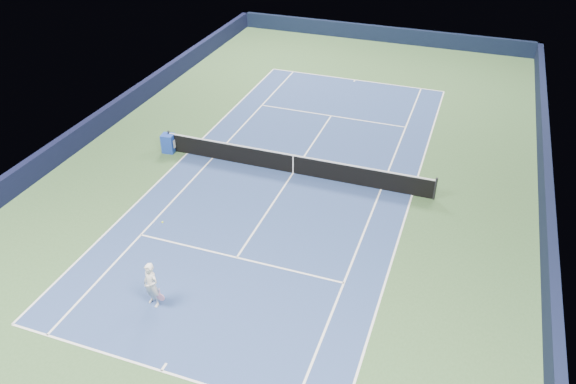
% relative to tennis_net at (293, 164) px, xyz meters
% --- Properties ---
extents(ground, '(40.00, 40.00, 0.00)m').
position_rel_tennis_net_xyz_m(ground, '(0.00, 0.00, -0.50)').
color(ground, '#35552E').
rests_on(ground, ground).
extents(wall_far, '(22.00, 0.35, 1.10)m').
position_rel_tennis_net_xyz_m(wall_far, '(0.00, 19.82, 0.05)').
color(wall_far, black).
rests_on(wall_far, ground).
extents(wall_right, '(0.35, 40.00, 1.10)m').
position_rel_tennis_net_xyz_m(wall_right, '(10.82, 0.00, 0.05)').
color(wall_right, black).
rests_on(wall_right, ground).
extents(wall_left, '(0.35, 40.00, 1.10)m').
position_rel_tennis_net_xyz_m(wall_left, '(-10.82, 0.00, 0.05)').
color(wall_left, black).
rests_on(wall_left, ground).
extents(court_surface, '(10.97, 23.77, 0.01)m').
position_rel_tennis_net_xyz_m(court_surface, '(0.00, 0.00, -0.50)').
color(court_surface, navy).
rests_on(court_surface, ground).
extents(baseline_far, '(10.97, 0.08, 0.00)m').
position_rel_tennis_net_xyz_m(baseline_far, '(0.00, 11.88, -0.50)').
color(baseline_far, white).
rests_on(baseline_far, ground).
extents(baseline_near, '(10.97, 0.08, 0.00)m').
position_rel_tennis_net_xyz_m(baseline_near, '(0.00, -11.88, -0.50)').
color(baseline_near, white).
rests_on(baseline_near, ground).
extents(sideline_doubles_right, '(0.08, 23.77, 0.00)m').
position_rel_tennis_net_xyz_m(sideline_doubles_right, '(5.49, 0.00, -0.50)').
color(sideline_doubles_right, white).
rests_on(sideline_doubles_right, ground).
extents(sideline_doubles_left, '(0.08, 23.77, 0.00)m').
position_rel_tennis_net_xyz_m(sideline_doubles_left, '(-5.49, 0.00, -0.50)').
color(sideline_doubles_left, white).
rests_on(sideline_doubles_left, ground).
extents(sideline_singles_right, '(0.08, 23.77, 0.00)m').
position_rel_tennis_net_xyz_m(sideline_singles_right, '(4.12, 0.00, -0.50)').
color(sideline_singles_right, white).
rests_on(sideline_singles_right, ground).
extents(sideline_singles_left, '(0.08, 23.77, 0.00)m').
position_rel_tennis_net_xyz_m(sideline_singles_left, '(-4.12, 0.00, -0.50)').
color(sideline_singles_left, white).
rests_on(sideline_singles_left, ground).
extents(service_line_far, '(8.23, 0.08, 0.00)m').
position_rel_tennis_net_xyz_m(service_line_far, '(0.00, 6.40, -0.50)').
color(service_line_far, white).
rests_on(service_line_far, ground).
extents(service_line_near, '(8.23, 0.08, 0.00)m').
position_rel_tennis_net_xyz_m(service_line_near, '(0.00, -6.40, -0.50)').
color(service_line_near, white).
rests_on(service_line_near, ground).
extents(center_service_line, '(0.08, 12.80, 0.00)m').
position_rel_tennis_net_xyz_m(center_service_line, '(0.00, 0.00, -0.50)').
color(center_service_line, white).
rests_on(center_service_line, ground).
extents(center_mark_far, '(0.08, 0.30, 0.00)m').
position_rel_tennis_net_xyz_m(center_mark_far, '(0.00, 11.73, -0.50)').
color(center_mark_far, white).
rests_on(center_mark_far, ground).
extents(center_mark_near, '(0.08, 0.30, 0.00)m').
position_rel_tennis_net_xyz_m(center_mark_near, '(0.00, -11.73, -0.50)').
color(center_mark_near, white).
rests_on(center_mark_near, ground).
extents(tennis_net, '(12.90, 0.10, 1.07)m').
position_rel_tennis_net_xyz_m(tennis_net, '(0.00, 0.00, 0.00)').
color(tennis_net, black).
rests_on(tennis_net, ground).
extents(sponsor_cube, '(0.64, 0.59, 0.94)m').
position_rel_tennis_net_xyz_m(sponsor_cube, '(-6.40, -0.14, -0.03)').
color(sponsor_cube, '#1B3BA5').
rests_on(sponsor_cube, ground).
extents(tennis_player, '(0.83, 1.32, 2.78)m').
position_rel_tennis_net_xyz_m(tennis_player, '(-1.63, -9.53, 0.35)').
color(tennis_player, white).
rests_on(tennis_player, ground).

